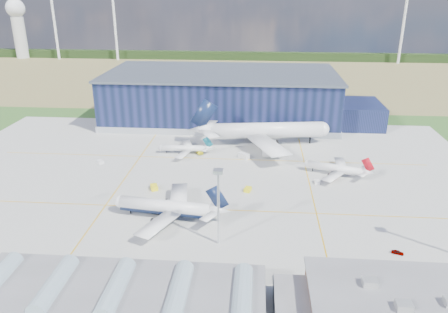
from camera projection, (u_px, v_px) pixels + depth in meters
ground at (198, 195)px, 153.55m from camera, size 600.00×600.00×0.00m
apron at (202, 183)px, 162.82m from camera, size 220.00×160.00×0.08m
farmland at (235, 75)px, 357.61m from camera, size 600.00×220.00×0.01m
treeline at (240, 56)px, 430.35m from camera, size 600.00×8.00×8.00m
horizon_dressing at (45, 23)px, 428.61m from camera, size 440.20×18.00×70.00m
hangar at (227, 98)px, 237.03m from camera, size 145.00×62.00×26.10m
ops_building at (417, 312)px, 91.97m from camera, size 46.00×23.00×10.90m
glass_concourse at (132, 300)px, 97.04m from camera, size 78.00×23.00×8.60m
light_mast_center at (218, 195)px, 119.32m from camera, size 2.60×2.60×23.00m
airliner_navy at (165, 200)px, 136.54m from camera, size 43.00×42.28×12.51m
airliner_red at (335, 164)px, 168.50m from camera, size 34.73×34.37×8.91m
airliner_widebody at (267, 122)px, 198.71m from camera, size 73.69×72.47×21.34m
airliner_regional at (183, 145)px, 190.10m from camera, size 24.80×24.28×7.97m
gse_tug_a at (154, 187)px, 157.74m from camera, size 3.62×4.49×1.62m
gse_tug_b at (248, 189)px, 156.33m from camera, size 2.92×3.68×1.40m
gse_cart_a at (317, 182)px, 162.70m from camera, size 1.97×2.84×1.20m
gse_van_b at (244, 156)px, 185.95m from camera, size 5.12×5.04×2.26m
gse_tug_c at (200, 152)px, 191.18m from camera, size 3.35×4.00×1.50m
gse_cart_b at (100, 162)px, 180.84m from camera, size 3.66×3.62×1.34m
gse_van_c at (426, 285)px, 105.72m from camera, size 5.70×3.57×2.54m
car_a at (398, 252)px, 119.78m from camera, size 3.54×2.32×1.12m
car_b at (156, 212)px, 141.03m from camera, size 3.97×2.03×1.25m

